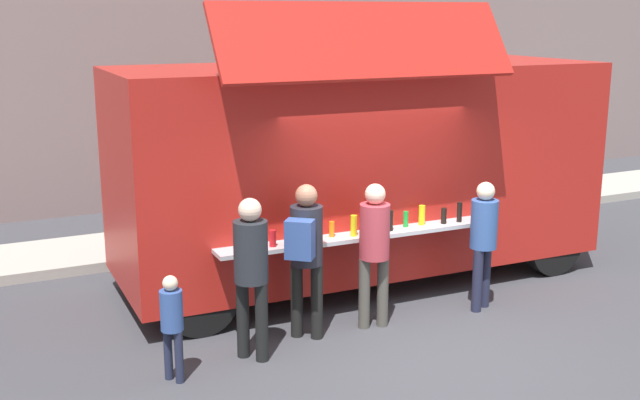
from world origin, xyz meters
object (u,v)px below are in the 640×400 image
(trash_bin, at_px, (470,191))
(customer_front_ordering, at_px, (374,243))
(customer_extra_browsing, at_px, (484,234))
(child_near_queue, at_px, (172,319))
(food_truck_main, at_px, (361,165))
(customer_mid_with_backpack, at_px, (306,246))
(customer_rear_waiting, at_px, (251,265))

(trash_bin, distance_m, customer_front_ordering, 5.83)
(customer_extra_browsing, xyz_separation_m, child_near_queue, (-4.02, -0.27, -0.31))
(customer_extra_browsing, bearing_deg, food_truck_main, 0.09)
(trash_bin, bearing_deg, customer_extra_browsing, -124.65)
(trash_bin, xyz_separation_m, customer_mid_with_backpack, (-5.14, -3.89, 0.67))
(customer_extra_browsing, distance_m, child_near_queue, 4.04)
(customer_rear_waiting, bearing_deg, customer_mid_with_backpack, -19.94)
(child_near_queue, bearing_deg, trash_bin, 0.57)
(customer_mid_with_backpack, distance_m, customer_extra_browsing, 2.38)
(customer_mid_with_backpack, bearing_deg, child_near_queue, 142.60)
(food_truck_main, height_order, customer_rear_waiting, food_truck_main)
(food_truck_main, xyz_separation_m, customer_rear_waiting, (-2.29, -1.80, -0.56))
(food_truck_main, distance_m, customer_extra_browsing, 1.98)
(customer_mid_with_backpack, xyz_separation_m, child_near_queue, (-1.65, -0.38, -0.43))
(customer_rear_waiting, bearing_deg, child_near_queue, 151.74)
(customer_front_ordering, height_order, customer_rear_waiting, customer_rear_waiting)
(customer_extra_browsing, height_order, child_near_queue, customer_extra_browsing)
(trash_bin, height_order, customer_rear_waiting, customer_rear_waiting)
(customer_mid_with_backpack, relative_size, customer_extra_browsing, 1.10)
(customer_extra_browsing, bearing_deg, customer_front_ordering, 61.01)
(customer_front_ordering, xyz_separation_m, customer_rear_waiting, (-1.61, -0.20, 0.02))
(child_near_queue, bearing_deg, customer_front_ordering, -23.67)
(customer_extra_browsing, bearing_deg, child_near_queue, 67.98)
(trash_bin, bearing_deg, food_truck_main, -147.07)
(customer_front_ordering, height_order, child_near_queue, customer_front_ordering)
(trash_bin, height_order, customer_extra_browsing, customer_extra_browsing)
(customer_front_ordering, distance_m, customer_rear_waiting, 1.62)
(food_truck_main, distance_m, trash_bin, 4.43)
(customer_front_ordering, distance_m, customer_mid_with_backpack, 0.87)
(customer_mid_with_backpack, distance_m, child_near_queue, 1.74)
(food_truck_main, height_order, customer_front_ordering, food_truck_main)
(trash_bin, xyz_separation_m, child_near_queue, (-6.78, -4.27, 0.24))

